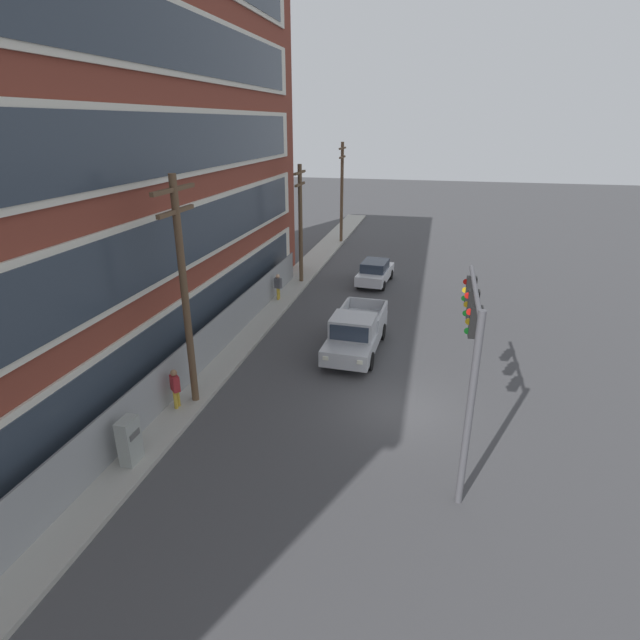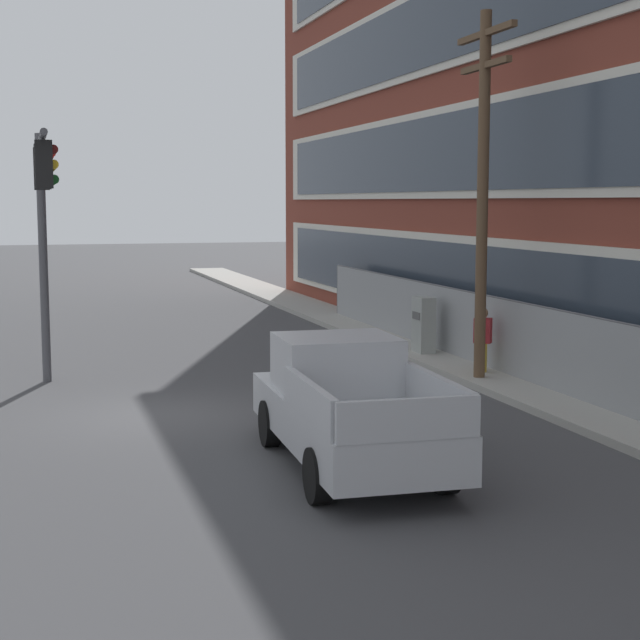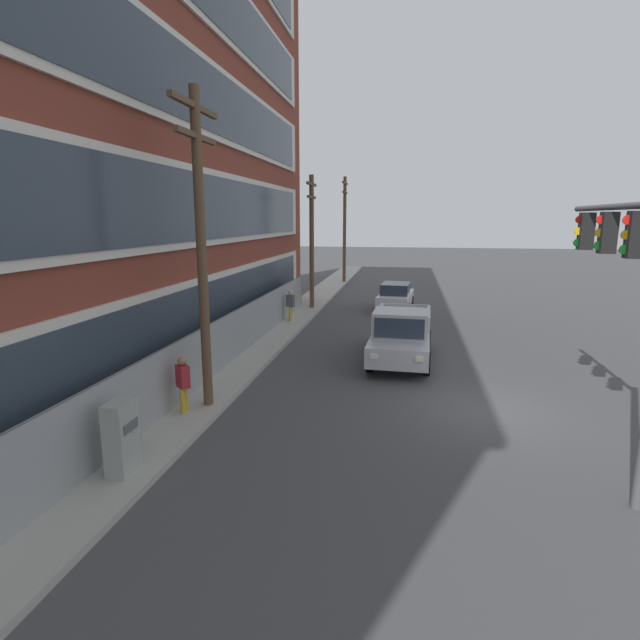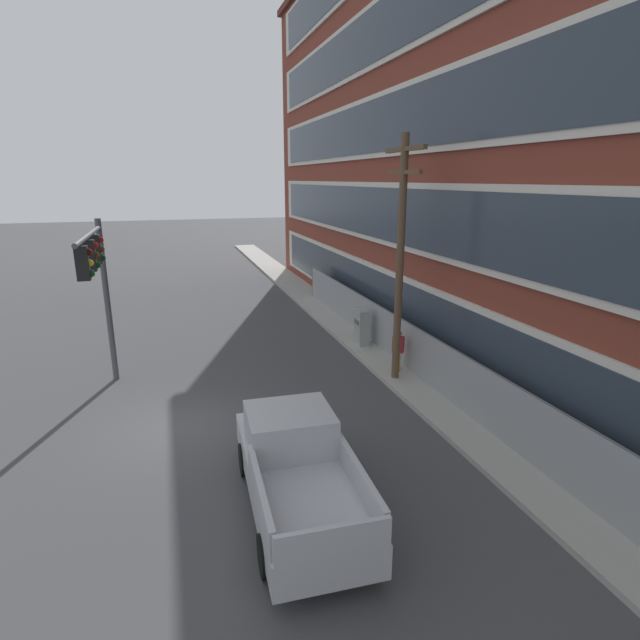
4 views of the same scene
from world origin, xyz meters
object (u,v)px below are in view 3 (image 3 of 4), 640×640
(sedan_white, at_px, (396,296))
(pedestrian_by_fence, at_px, (290,304))
(electrical_cabinet, at_px, (122,441))
(pedestrian_near_cabinet, at_px, (183,383))
(utility_pole_far_east, at_px, (345,225))
(utility_pole_midblock, at_px, (312,237))
(utility_pole_near_corner, at_px, (201,238))
(traffic_signal_mast, at_px, (626,270))
(pickup_truck_silver, at_px, (401,336))

(sedan_white, distance_m, pedestrian_by_fence, 7.05)
(electrical_cabinet, bearing_deg, pedestrian_by_fence, 0.81)
(sedan_white, height_order, electrical_cabinet, electrical_cabinet)
(sedan_white, height_order, pedestrian_near_cabinet, pedestrian_near_cabinet)
(utility_pole_far_east, height_order, electrical_cabinet, utility_pole_far_east)
(sedan_white, bearing_deg, utility_pole_far_east, 21.55)
(utility_pole_midblock, xyz_separation_m, pedestrian_by_fence, (-3.85, 0.36, -3.22))
(utility_pole_near_corner, bearing_deg, sedan_white, -15.73)
(utility_pole_near_corner, height_order, utility_pole_far_east, utility_pole_far_east)
(utility_pole_near_corner, distance_m, pedestrian_near_cabinet, 3.81)
(sedan_white, distance_m, utility_pole_near_corner, 17.65)
(sedan_white, bearing_deg, utility_pole_midblock, 101.95)
(utility_pole_near_corner, height_order, electrical_cabinet, utility_pole_near_corner)
(traffic_signal_mast, xyz_separation_m, sedan_white, (18.11, 4.92, -3.40))
(traffic_signal_mast, relative_size, electrical_cabinet, 3.47)
(traffic_signal_mast, relative_size, pedestrian_near_cabinet, 3.40)
(utility_pole_midblock, bearing_deg, sedan_white, -78.05)
(traffic_signal_mast, height_order, sedan_white, traffic_signal_mast)
(sedan_white, height_order, utility_pole_far_east, utility_pole_far_east)
(pickup_truck_silver, xyz_separation_m, pedestrian_near_cabinet, (-6.49, 5.56, 0.02))
(electrical_cabinet, height_order, pedestrian_near_cabinet, pedestrian_near_cabinet)
(traffic_signal_mast, height_order, pedestrian_near_cabinet, traffic_signal_mast)
(sedan_white, xyz_separation_m, pedestrian_by_fence, (-4.85, 5.11, 0.18))
(electrical_cabinet, distance_m, pedestrian_by_fence, 15.58)
(pickup_truck_silver, distance_m, pedestrian_by_fence, 8.12)
(pedestrian_near_cabinet, bearing_deg, pedestrian_by_fence, 0.19)
(utility_pole_midblock, bearing_deg, pickup_truck_silver, -151.70)
(utility_pole_midblock, bearing_deg, utility_pole_far_east, -1.42)
(sedan_white, xyz_separation_m, utility_pole_far_east, (11.26, 4.45, 3.88))
(traffic_signal_mast, relative_size, utility_pole_midblock, 0.76)
(utility_pole_near_corner, distance_m, utility_pole_midblock, 15.57)
(pedestrian_by_fence, bearing_deg, pickup_truck_silver, -136.42)
(pickup_truck_silver, height_order, electrical_cabinet, pickup_truck_silver)
(utility_pole_near_corner, distance_m, electrical_cabinet, 5.47)
(pickup_truck_silver, relative_size, pedestrian_near_cabinet, 3.38)
(utility_pole_far_east, distance_m, electrical_cabinet, 31.92)
(traffic_signal_mast, xyz_separation_m, utility_pole_midblock, (17.10, 9.67, 0.00))
(utility_pole_far_east, bearing_deg, utility_pole_midblock, 178.58)
(utility_pole_far_east, bearing_deg, pickup_truck_silver, -167.35)
(sedan_white, height_order, pedestrian_by_fence, pedestrian_by_fence)
(sedan_white, relative_size, pedestrian_by_fence, 2.59)
(traffic_signal_mast, bearing_deg, pedestrian_by_fence, 37.12)
(pickup_truck_silver, xyz_separation_m, pedestrian_by_fence, (5.88, 5.60, 0.02))
(utility_pole_midblock, distance_m, utility_pole_far_east, 12.28)
(sedan_white, bearing_deg, electrical_cabinet, 166.54)
(utility_pole_near_corner, distance_m, pedestrian_by_fence, 12.30)
(utility_pole_near_corner, bearing_deg, utility_pole_midblock, 0.31)
(pedestrian_by_fence, bearing_deg, traffic_signal_mast, -142.88)
(pickup_truck_silver, distance_m, pedestrian_near_cabinet, 8.55)
(pickup_truck_silver, bearing_deg, sedan_white, 2.60)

